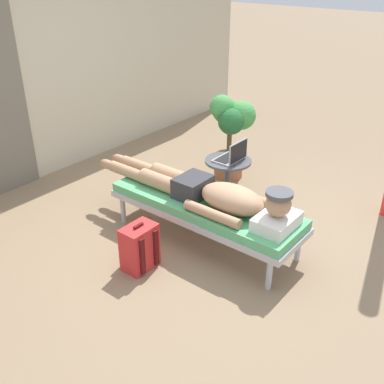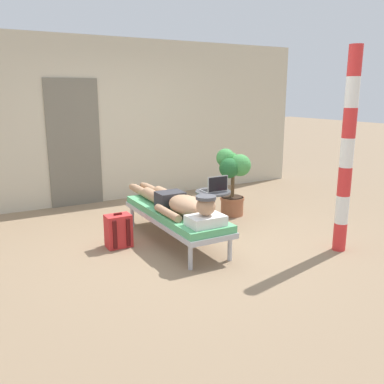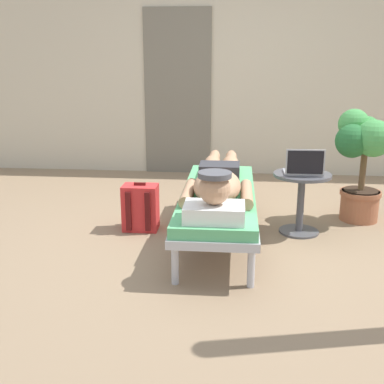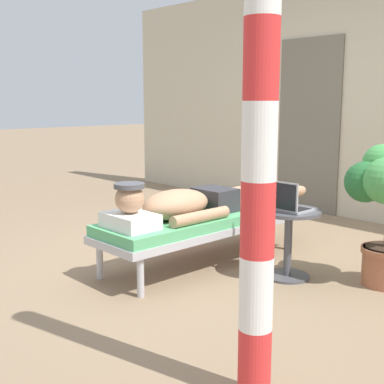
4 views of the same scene
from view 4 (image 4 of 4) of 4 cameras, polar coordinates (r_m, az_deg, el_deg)
ground_plane at (r=4.32m, az=1.24°, el=-7.84°), size 40.00×40.00×0.00m
house_wall_back at (r=6.11m, az=18.28°, el=9.80°), size 7.60×0.20×2.70m
house_door_panel at (r=6.34m, az=12.71°, el=7.07°), size 0.84×0.03×2.04m
lounge_chair at (r=4.24m, az=1.17°, el=-3.34°), size 0.60×1.87×0.42m
person_reclining at (r=4.16m, az=0.61°, el=-1.13°), size 0.53×2.17×0.33m
side_table at (r=3.96m, az=10.55°, el=-4.31°), size 0.48×0.48×0.52m
laptop at (r=3.87m, az=10.21°, el=-1.20°), size 0.31×0.24×0.23m
backpack at (r=4.88m, az=-2.91°, el=-3.34°), size 0.30×0.26×0.42m
porch_post at (r=2.18m, az=7.43°, el=5.55°), size 0.15×0.15×2.32m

